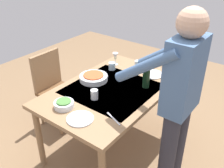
{
  "coord_description": "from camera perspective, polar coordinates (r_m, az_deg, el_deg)",
  "views": [
    {
      "loc": [
        1.77,
        1.34,
        2.06
      ],
      "look_at": [
        0.0,
        0.0,
        0.81
      ],
      "focal_mm": 40.92,
      "sensor_mm": 36.0,
      "label": 1
    }
  ],
  "objects": [
    {
      "name": "water_cup_near_left",
      "position": [
        2.39,
        -3.97,
        -2.34
      ],
      "size": [
        0.07,
        0.07,
        0.1
      ],
      "primitive_type": "cylinder",
      "color": "silver",
      "rests_on": "dining_table"
    },
    {
      "name": "serving_bowl_pasta",
      "position": [
        2.71,
        -4.14,
        1.48
      ],
      "size": [
        0.3,
        0.3,
        0.07
      ],
      "color": "silver",
      "rests_on": "dining_table"
    },
    {
      "name": "chair_near",
      "position": [
        3.18,
        -12.97,
        -0.14
      ],
      "size": [
        0.4,
        0.4,
        0.91
      ],
      "color": "brown",
      "rests_on": "ground_plane"
    },
    {
      "name": "dinner_plate_far",
      "position": [
        2.87,
        9.14,
        2.15
      ],
      "size": [
        0.23,
        0.23,
        0.01
      ],
      "primitive_type": "cylinder",
      "color": "silver",
      "rests_on": "dining_table"
    },
    {
      "name": "table_knife",
      "position": [
        2.15,
        0.35,
        -7.77
      ],
      "size": [
        0.09,
        0.19,
        0.0
      ],
      "primitive_type": "cube",
      "rotation": [
        0.0,
        0.0,
        -0.38
      ],
      "color": "silver",
      "rests_on": "dining_table"
    },
    {
      "name": "water_cup_far_left",
      "position": [
        2.93,
        0.01,
        4.02
      ],
      "size": [
        0.08,
        0.08,
        0.09
      ],
      "primitive_type": "cylinder",
      "color": "silver",
      "rests_on": "dining_table"
    },
    {
      "name": "person_server",
      "position": [
        2.08,
        14.53,
        -3.34
      ],
      "size": [
        0.42,
        0.61,
        1.69
      ],
      "color": "#2D2D38",
      "rests_on": "ground_plane"
    },
    {
      "name": "wine_glass_left",
      "position": [
        3.03,
        0.76,
        6.13
      ],
      "size": [
        0.07,
        0.07,
        0.15
      ],
      "color": "white",
      "rests_on": "dining_table"
    },
    {
      "name": "side_bowl_salad",
      "position": [
        2.31,
        -10.69,
        -4.43
      ],
      "size": [
        0.18,
        0.18,
        0.07
      ],
      "color": "silver",
      "rests_on": "dining_table"
    },
    {
      "name": "wine_bottle",
      "position": [
        2.57,
        7.68,
        1.5
      ],
      "size": [
        0.07,
        0.07,
        0.3
      ],
      "color": "black",
      "rests_on": "dining_table"
    },
    {
      "name": "water_cup_near_right",
      "position": [
        2.96,
        5.71,
        4.3
      ],
      "size": [
        0.07,
        0.07,
        0.1
      ],
      "primitive_type": "cylinder",
      "color": "silver",
      "rests_on": "dining_table"
    },
    {
      "name": "dinner_plate_near",
      "position": [
        2.16,
        -7.13,
        -7.7
      ],
      "size": [
        0.23,
        0.23,
        0.01
      ],
      "primitive_type": "cylinder",
      "color": "silver",
      "rests_on": "dining_table"
    },
    {
      "name": "ground_plane",
      "position": [
        3.03,
        -0.0,
        -13.4
      ],
      "size": [
        6.0,
        6.0,
        0.0
      ],
      "primitive_type": "plane",
      "color": "#846647"
    },
    {
      "name": "dining_table",
      "position": [
        2.61,
        -0.0,
        -2.42
      ],
      "size": [
        1.46,
        0.94,
        0.76
      ],
      "color": "#93704C",
      "rests_on": "ground_plane"
    }
  ]
}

